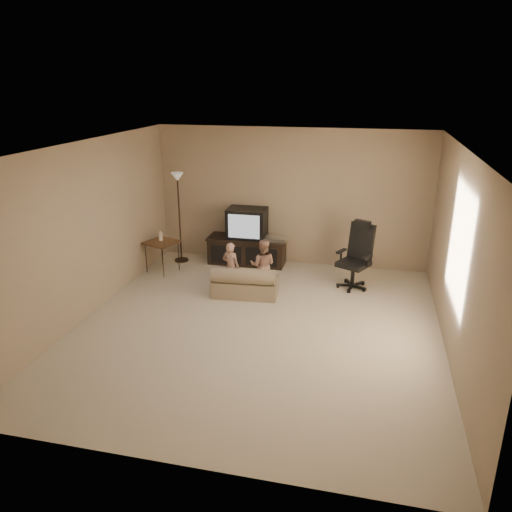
{
  "coord_description": "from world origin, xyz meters",
  "views": [
    {
      "loc": [
        1.41,
        -6.1,
        3.28
      ],
      "look_at": [
        -0.16,
        0.6,
        0.84
      ],
      "focal_mm": 35.0,
      "sensor_mm": 36.0,
      "label": 1
    }
  ],
  "objects": [
    {
      "name": "floor",
      "position": [
        0.0,
        0.0,
        0.0
      ],
      "size": [
        5.5,
        5.5,
        0.0
      ],
      "primitive_type": "plane",
      "color": "beige",
      "rests_on": "ground"
    },
    {
      "name": "side_table",
      "position": [
        -2.15,
        1.73,
        0.55
      ],
      "size": [
        0.65,
        0.65,
        0.77
      ],
      "rotation": [
        0.0,
        0.0,
        -0.35
      ],
      "color": "brown",
      "rests_on": "floor"
    },
    {
      "name": "office_chair",
      "position": [
        1.25,
        1.79,
        0.4
      ],
      "size": [
        0.7,
        0.71,
        1.12
      ],
      "rotation": [
        0.0,
        0.0,
        -0.48
      ],
      "color": "black",
      "rests_on": "floor"
    },
    {
      "name": "toddler_left",
      "position": [
        -0.71,
        1.15,
        0.42
      ],
      "size": [
        0.35,
        0.29,
        0.83
      ],
      "primitive_type": "imported",
      "rotation": [
        0.0,
        0.0,
        2.91
      ],
      "color": "tan",
      "rests_on": "floor"
    },
    {
      "name": "tv_stand",
      "position": [
        -0.77,
        2.49,
        0.44
      ],
      "size": [
        1.49,
        0.55,
        1.06
      ],
      "rotation": [
        0.0,
        0.0,
        0.01
      ],
      "color": "black",
      "rests_on": "floor"
    },
    {
      "name": "floor_lamp",
      "position": [
        -2.03,
        2.32,
        1.24
      ],
      "size": [
        0.26,
        0.26,
        1.69
      ],
      "color": "#2E2114",
      "rests_on": "floor"
    },
    {
      "name": "room_shell",
      "position": [
        0.0,
        0.0,
        1.52
      ],
      "size": [
        5.5,
        5.5,
        5.5
      ],
      "color": "silver",
      "rests_on": "floor"
    },
    {
      "name": "child_sofa",
      "position": [
        -0.44,
        1.02,
        0.2
      ],
      "size": [
        1.07,
        0.66,
        0.5
      ],
      "rotation": [
        0.0,
        0.0,
        0.08
      ],
      "color": "tan",
      "rests_on": "floor"
    },
    {
      "name": "toddler_right",
      "position": [
        -0.21,
        1.31,
        0.43
      ],
      "size": [
        0.44,
        0.26,
        0.87
      ],
      "primitive_type": "imported",
      "rotation": [
        0.0,
        0.0,
        3.21
      ],
      "color": "tan",
      "rests_on": "floor"
    }
  ]
}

